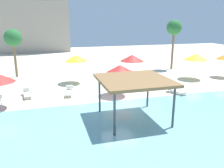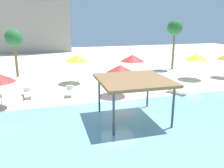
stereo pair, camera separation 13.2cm
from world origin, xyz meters
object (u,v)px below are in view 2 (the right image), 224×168
object	(u,v)px
lounge_chair_5	(149,80)
beach_umbrella_yellow_3	(197,57)
palm_tree_1	(175,29)
beach_umbrella_yellow_0	(77,58)
lounge_chair_3	(176,90)
shade_pavilion	(134,81)
lounge_chair_1	(27,92)
lounge_chair_0	(69,91)
palm_tree_0	(14,39)
beach_umbrella_red_5	(120,69)
beach_umbrella_red_2	(132,58)

from	to	relation	value
lounge_chair_5	beach_umbrella_yellow_3	bearing A→B (deg)	104.11
palm_tree_1	beach_umbrella_yellow_0	bearing A→B (deg)	-164.63
lounge_chair_3	shade_pavilion	bearing A→B (deg)	-71.83
beach_umbrella_yellow_3	lounge_chair_1	distance (m)	17.39
lounge_chair_0	palm_tree_0	xyz separation A→B (m)	(-5.03, 8.19, 3.93)
palm_tree_0	palm_tree_1	world-z (taller)	palm_tree_1
beach_umbrella_yellow_0	lounge_chair_0	distance (m)	4.51
beach_umbrella_red_5	palm_tree_0	world-z (taller)	palm_tree_0
lounge_chair_3	palm_tree_0	bearing A→B (deg)	-145.48
beach_umbrella_red_5	palm_tree_0	distance (m)	13.34
lounge_chair_1	lounge_chair_5	size ratio (longest dim) A/B	0.99
lounge_chair_0	lounge_chair_5	bearing A→B (deg)	113.32
palm_tree_1	shade_pavilion	bearing A→B (deg)	-127.81
palm_tree_1	lounge_chair_3	bearing A→B (deg)	-118.08
beach_umbrella_red_5	lounge_chair_3	xyz separation A→B (m)	(4.84, -0.89, -1.96)
beach_umbrella_red_5	lounge_chair_3	world-z (taller)	beach_umbrella_red_5
beach_umbrella_yellow_0	beach_umbrella_red_2	world-z (taller)	beach_umbrella_red_2
beach_umbrella_red_5	lounge_chair_5	xyz separation A→B (m)	(4.10, 3.03, -1.96)
beach_umbrella_yellow_3	palm_tree_1	bearing A→B (deg)	86.83
beach_umbrella_yellow_3	palm_tree_0	bearing A→B (deg)	161.54
beach_umbrella_yellow_3	lounge_chair_1	world-z (taller)	beach_umbrella_yellow_3
beach_umbrella_red_5	lounge_chair_0	distance (m)	4.77
lounge_chair_0	lounge_chair_3	xyz separation A→B (m)	(9.00, -2.17, 0.00)
beach_umbrella_red_2	beach_umbrella_yellow_3	world-z (taller)	beach_umbrella_red_2
lounge_chair_3	palm_tree_0	world-z (taller)	palm_tree_0
beach_umbrella_yellow_0	lounge_chair_5	size ratio (longest dim) A/B	1.44
lounge_chair_1	palm_tree_0	distance (m)	8.81
lounge_chair_0	lounge_chair_1	bearing A→B (deg)	-86.20
palm_tree_0	lounge_chair_0	bearing A→B (deg)	-58.46
beach_umbrella_yellow_0	lounge_chair_0	bearing A→B (deg)	-107.55
shade_pavilion	beach_umbrella_yellow_3	world-z (taller)	beach_umbrella_yellow_3
shade_pavilion	beach_umbrella_yellow_0	distance (m)	10.39
beach_umbrella_yellow_0	palm_tree_1	bearing A→B (deg)	15.37
lounge_chair_0	palm_tree_1	bearing A→B (deg)	128.76
beach_umbrella_yellow_3	lounge_chair_3	bearing A→B (deg)	-139.19
lounge_chair_0	lounge_chair_1	xyz separation A→B (m)	(-3.46, 0.46, 0.00)
shade_pavilion	lounge_chair_3	distance (m)	7.34
beach_umbrella_yellow_3	lounge_chair_5	world-z (taller)	beach_umbrella_yellow_3
beach_umbrella_red_2	lounge_chair_3	distance (m)	5.50
beach_umbrella_yellow_0	palm_tree_0	xyz separation A→B (m)	(-6.21, 4.44, 1.72)
lounge_chair_3	beach_umbrella_red_2	bearing A→B (deg)	-170.02
beach_umbrella_red_5	beach_umbrella_yellow_3	bearing A→B (deg)	18.51
beach_umbrella_yellow_0	beach_umbrella_red_5	bearing A→B (deg)	-59.43
beach_umbrella_red_2	palm_tree_0	distance (m)	13.14
beach_umbrella_yellow_0	palm_tree_0	bearing A→B (deg)	144.43
shade_pavilion	beach_umbrella_yellow_3	size ratio (longest dim) A/B	1.56
shade_pavilion	beach_umbrella_red_5	xyz separation A→B (m)	(0.73, 5.12, -0.25)
lounge_chair_3	palm_tree_1	xyz separation A→B (m)	(5.04, 9.45, 4.83)
beach_umbrella_yellow_3	palm_tree_1	world-z (taller)	palm_tree_1
shade_pavilion	beach_umbrella_yellow_3	bearing A→B (deg)	38.90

